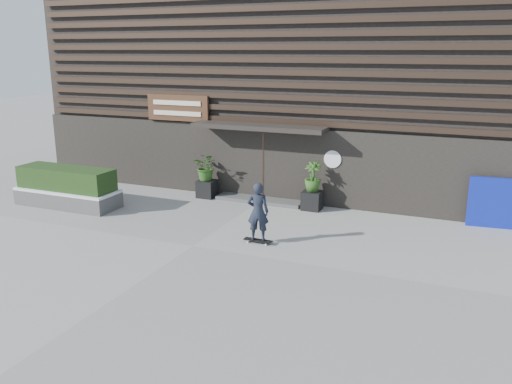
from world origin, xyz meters
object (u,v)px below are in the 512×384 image
at_px(blue_tarp, 497,203).
at_px(skateboarder, 258,212).
at_px(raised_bed, 68,198).
at_px(planter_pot_left, 207,189).
at_px(planter_pot_right, 312,200).

distance_m(blue_tarp, skateboarder, 6.96).
bearing_deg(raised_bed, skateboarder, -6.61).
height_order(planter_pot_left, blue_tarp, blue_tarp).
height_order(planter_pot_left, skateboarder, skateboarder).
xyz_separation_m(raised_bed, skateboarder, (7.11, -0.82, 0.62)).
height_order(planter_pot_right, skateboarder, skateboarder).
xyz_separation_m(planter_pot_right, skateboarder, (-0.41, -3.53, 0.57)).
bearing_deg(planter_pot_right, skateboarder, -96.67).
relative_size(planter_pot_left, planter_pot_right, 1.00).
height_order(raised_bed, blue_tarp, blue_tarp).
xyz_separation_m(raised_bed, blue_tarp, (12.92, 3.01, 0.49)).
distance_m(raised_bed, blue_tarp, 13.27).
distance_m(planter_pot_right, skateboarder, 3.60).
bearing_deg(planter_pot_left, skateboarder, -46.17).
distance_m(planter_pot_left, blue_tarp, 9.21).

